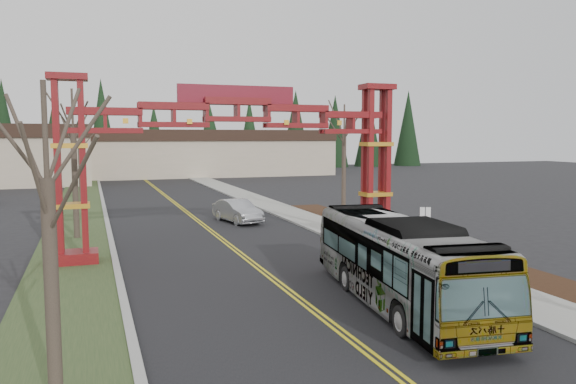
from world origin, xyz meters
name	(u,v)px	position (x,y,z in m)	size (l,w,h in m)	color
road	(211,231)	(0.00, 25.00, 0.01)	(12.00, 110.00, 0.02)	black
lane_line_left	(209,231)	(-0.12, 25.00, 0.03)	(0.12, 100.00, 0.01)	yellow
lane_line_right	(213,231)	(0.12, 25.00, 0.03)	(0.12, 100.00, 0.01)	yellow
curb_right	(301,225)	(6.15, 25.00, 0.07)	(0.30, 110.00, 0.15)	#A0A19C
sidewalk_right	(321,224)	(7.60, 25.00, 0.08)	(2.60, 110.00, 0.14)	gray
landscape_strip	(504,270)	(10.20, 10.00, 0.06)	(2.60, 50.00, 0.12)	black
grass_median	(77,238)	(-8.00, 25.00, 0.04)	(4.00, 110.00, 0.08)	#2F4321
curb_left	(110,236)	(-6.15, 25.00, 0.07)	(0.30, 110.00, 0.15)	#A0A19C
gateway_arch	(237,137)	(0.00, 18.00, 5.98)	(18.20, 1.60, 8.90)	maroon
retail_building_east	(202,152)	(10.00, 79.95, 3.51)	(38.00, 20.30, 7.00)	#B7A98C
conifer_treeline	(134,134)	(0.25, 92.00, 6.49)	(116.10, 5.60, 13.00)	black
transit_bus	(399,262)	(3.12, 7.15, 1.58)	(2.66, 11.36, 3.16)	#93959A
silver_sedan	(238,211)	(2.53, 28.00, 0.81)	(1.70, 4.89, 1.61)	#A5A8AD
bare_tree_median_near	(47,180)	(-8.00, 2.78, 5.11)	(3.11, 3.11, 7.19)	#382D26
bare_tree_median_mid	(73,128)	(-8.00, 24.95, 6.48)	(3.39, 3.39, 8.77)	#382D26
bare_tree_median_far	(79,143)	(-8.00, 44.22, 5.43)	(3.00, 3.00, 7.45)	#382D26
bare_tree_right_far	(344,135)	(10.00, 26.48, 6.16)	(3.17, 3.17, 8.30)	#382D26
street_sign	(425,220)	(9.07, 14.62, 1.72)	(0.52, 0.26, 2.40)	#3F3F44
barrel_south	(411,237)	(9.45, 16.52, 0.50)	(0.54, 0.54, 1.00)	#D2650B
barrel_mid	(377,227)	(9.55, 20.65, 0.44)	(0.48, 0.48, 0.89)	#D2650B
barrel_north	(370,226)	(9.03, 20.58, 0.49)	(0.53, 0.53, 0.98)	#D2650B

